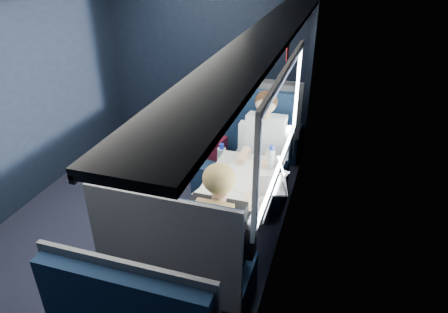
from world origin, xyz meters
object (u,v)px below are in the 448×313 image
(bottle_small, at_px, (271,158))
(laptop, at_px, (276,181))
(table, at_px, (238,187))
(cup, at_px, (279,162))
(seat_bay_near, at_px, (241,161))
(seat_row_front, at_px, (261,130))
(woman, at_px, (221,231))
(man, at_px, (263,148))
(seat_bay_far, at_px, (183,272))

(bottle_small, bearing_deg, laptop, -71.44)
(table, height_order, cup, cup)
(seat_bay_near, relative_size, laptop, 3.45)
(seat_row_front, relative_size, laptop, 3.18)
(woman, bearing_deg, man, 90.00)
(woman, relative_size, bottle_small, 5.59)
(table, distance_m, man, 0.70)
(man, relative_size, laptop, 3.62)
(man, height_order, woman, same)
(seat_bay_near, distance_m, seat_bay_far, 1.75)
(seat_row_front, bearing_deg, cup, -71.71)
(woman, xyz_separation_m, bottle_small, (0.16, 0.99, 0.12))
(seat_bay_far, height_order, woman, woman)
(seat_row_front, distance_m, woman, 2.54)
(man, distance_m, cup, 0.43)
(man, xyz_separation_m, laptop, (0.27, -0.73, 0.08))
(seat_bay_near, xyz_separation_m, seat_bay_far, (0.02, -1.75, -0.01))
(table, xyz_separation_m, seat_bay_near, (-0.20, 0.87, -0.24))
(table, bearing_deg, seat_bay_far, -101.78)
(table, xyz_separation_m, bottle_small, (0.23, 0.28, 0.18))
(seat_bay_near, bearing_deg, bottle_small, -53.99)
(seat_bay_near, height_order, man, man)
(laptop, distance_m, cup, 0.38)
(seat_bay_near, xyz_separation_m, man, (0.27, -0.17, 0.30))
(table, bearing_deg, laptop, -5.24)
(man, bearing_deg, laptop, -69.92)
(man, bearing_deg, seat_row_front, 102.83)
(man, bearing_deg, bottle_small, -68.81)
(man, xyz_separation_m, bottle_small, (0.16, -0.42, 0.13))
(seat_bay_near, height_order, woman, woman)
(seat_row_front, height_order, woman, woman)
(man, relative_size, bottle_small, 5.59)
(woman, height_order, bottle_small, woman)
(seat_bay_near, height_order, seat_bay_far, same)
(laptop, bearing_deg, seat_bay_near, 120.62)
(man, height_order, bottle_small, man)
(cup, bearing_deg, seat_bay_near, 133.33)
(seat_bay_far, xyz_separation_m, man, (0.25, 1.57, 0.30))
(woman, bearing_deg, seat_bay_near, 99.62)
(seat_bay_near, distance_m, woman, 1.63)
(seat_row_front, distance_m, laptop, 1.94)
(table, height_order, man, man)
(man, xyz_separation_m, woman, (0.00, -1.41, 0.01))
(laptop, relative_size, bottle_small, 1.54)
(seat_bay_near, height_order, bottle_small, seat_bay_near)
(table, relative_size, seat_bay_near, 0.79)
(cup, bearing_deg, man, 122.99)
(seat_bay_near, distance_m, cup, 0.81)
(seat_row_front, relative_size, woman, 0.88)
(seat_bay_near, bearing_deg, table, -77.07)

